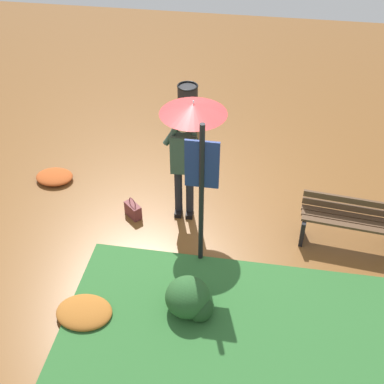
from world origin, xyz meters
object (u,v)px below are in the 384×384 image
(park_bench, at_px, (349,222))
(info_sign_post, at_px, (202,181))
(person_with_umbrella, at_px, (189,131))
(trash_bin, at_px, (188,104))
(handbag, at_px, (133,210))

(park_bench, bearing_deg, info_sign_post, -161.25)
(person_with_umbrella, height_order, trash_bin, person_with_umbrella)
(handbag, relative_size, park_bench, 0.26)
(person_with_umbrella, bearing_deg, info_sign_post, -71.45)
(info_sign_post, bearing_deg, trash_bin, 102.38)
(handbag, xyz_separation_m, park_bench, (3.29, -0.05, 0.28))
(handbag, bearing_deg, park_bench, -0.90)
(info_sign_post, xyz_separation_m, trash_bin, (-0.82, 3.74, -1.03))
(person_with_umbrella, relative_size, handbag, 5.53)
(person_with_umbrella, relative_size, trash_bin, 2.45)
(handbag, bearing_deg, trash_bin, 82.73)
(info_sign_post, distance_m, handbag, 1.94)
(handbag, distance_m, trash_bin, 3.01)
(person_with_umbrella, xyz_separation_m, park_bench, (2.42, -0.27, -1.15))
(trash_bin, bearing_deg, park_bench, -46.09)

